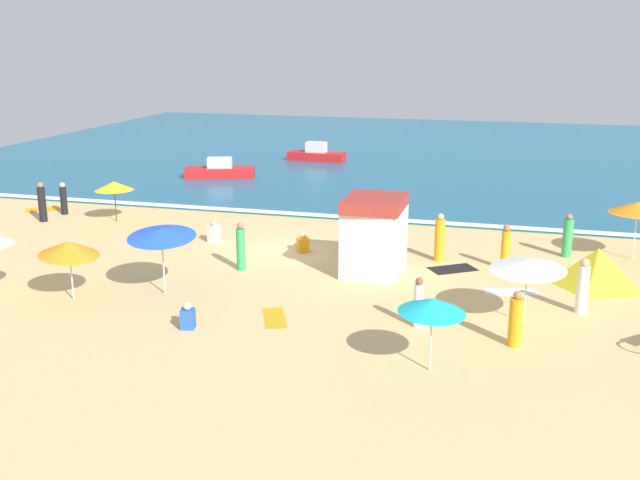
# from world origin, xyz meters

# --- Properties ---
(ground_plane) EXTENTS (60.00, 60.00, 0.00)m
(ground_plane) POSITION_xyz_m (0.00, 0.00, 0.00)
(ground_plane) COLOR #D8B775
(ocean_water) EXTENTS (60.00, 44.00, 0.10)m
(ocean_water) POSITION_xyz_m (0.00, 28.00, 0.05)
(ocean_water) COLOR #196084
(ocean_water) RESTS_ON ground_plane
(wave_breaker_foam) EXTENTS (57.00, 0.70, 0.01)m
(wave_breaker_foam) POSITION_xyz_m (0.00, 6.30, 0.10)
(wave_breaker_foam) COLOR white
(wave_breaker_foam) RESTS_ON ocean_water
(lifeguard_cabana) EXTENTS (2.10, 2.59, 2.85)m
(lifeguard_cabana) POSITION_xyz_m (4.07, -1.57, 1.45)
(lifeguard_cabana) COLOR white
(lifeguard_cabana) RESTS_ON ground_plane
(beach_umbrella_0) EXTENTS (2.98, 2.98, 2.06)m
(beach_umbrella_0) POSITION_xyz_m (9.42, -5.15, 1.83)
(beach_umbrella_0) COLOR silver
(beach_umbrella_0) RESTS_ON ground_plane
(beach_umbrella_1) EXTENTS (2.43, 2.41, 2.10)m
(beach_umbrella_1) POSITION_xyz_m (-4.95, -6.95, 1.76)
(beach_umbrella_1) COLOR silver
(beach_umbrella_1) RESTS_ON ground_plane
(beach_umbrella_3) EXTENTS (2.94, 2.94, 2.29)m
(beach_umbrella_3) POSITION_xyz_m (13.47, 2.85, 2.06)
(beach_umbrella_3) COLOR silver
(beach_umbrella_3) RESTS_ON ground_plane
(beach_umbrella_4) EXTENTS (2.48, 2.48, 2.02)m
(beach_umbrella_4) POSITION_xyz_m (7.09, -9.24, 1.79)
(beach_umbrella_4) COLOR silver
(beach_umbrella_4) RESTS_ON ground_plane
(beach_umbrella_6) EXTENTS (2.66, 2.68, 2.41)m
(beach_umbrella_6) POSITION_xyz_m (-2.30, -5.61, 2.12)
(beach_umbrella_6) COLOR silver
(beach_umbrella_6) RESTS_ON ground_plane
(beach_umbrella_7) EXTENTS (2.55, 2.55, 1.92)m
(beach_umbrella_7) POSITION_xyz_m (-9.13, 2.99, 1.69)
(beach_umbrella_7) COLOR #4C3823
(beach_umbrella_7) RESTS_ON ground_plane
(beach_tent) EXTENTS (2.71, 2.41, 1.46)m
(beach_tent) POSITION_xyz_m (11.78, -1.31, 0.73)
(beach_tent) COLOR yellow
(beach_tent) RESTS_ON ground_plane
(beachgoer_0) EXTENTS (0.49, 0.49, 1.87)m
(beachgoer_0) POSITION_xyz_m (-12.43, 2.08, 0.89)
(beachgoer_0) COLOR black
(beachgoer_0) RESTS_ON ground_plane
(beachgoer_2) EXTENTS (0.44, 0.44, 1.73)m
(beachgoer_2) POSITION_xyz_m (10.99, 2.52, 0.80)
(beachgoer_2) COLOR green
(beachgoer_2) RESTS_ON ground_plane
(beachgoer_3) EXTENTS (0.46, 0.46, 1.70)m
(beachgoer_3) POSITION_xyz_m (8.69, 0.25, 0.82)
(beachgoer_3) COLOR orange
(beachgoer_3) RESTS_ON ground_plane
(beachgoer_4) EXTENTS (0.43, 0.43, 1.58)m
(beachgoer_4) POSITION_xyz_m (-12.33, 3.63, 0.76)
(beachgoer_4) COLOR black
(beachgoer_4) RESTS_ON ground_plane
(beachgoer_5) EXTENTS (0.39, 0.39, 1.55)m
(beachgoer_5) POSITION_xyz_m (6.37, -6.34, 0.74)
(beachgoer_5) COLOR white
(beachgoer_5) RESTS_ON ground_plane
(beachgoer_6) EXTENTS (0.53, 0.53, 1.89)m
(beachgoer_6) POSITION_xyz_m (6.21, 0.62, 0.88)
(beachgoer_6) COLOR orange
(beachgoer_6) RESTS_ON ground_plane
(beachgoer_7) EXTENTS (0.42, 0.42, 1.80)m
(beachgoer_7) POSITION_xyz_m (-0.77, -2.45, 0.85)
(beachgoer_7) COLOR green
(beachgoer_7) RESTS_ON ground_plane
(beachgoer_8) EXTENTS (0.38, 0.38, 1.78)m
(beachgoer_8) POSITION_xyz_m (11.15, -3.80, 0.84)
(beachgoer_8) COLOR white
(beachgoer_8) RESTS_ON ground_plane
(beachgoer_9) EXTENTS (0.59, 0.59, 0.81)m
(beachgoer_9) POSITION_xyz_m (0.78, 0.39, 0.33)
(beachgoer_9) COLOR orange
(beachgoer_9) RESTS_ON ground_plane
(beachgoer_10) EXTENTS (0.53, 0.53, 0.95)m
(beachgoer_10) POSITION_xyz_m (-3.26, 0.83, 0.41)
(beachgoer_10) COLOR white
(beachgoer_10) RESTS_ON ground_plane
(beachgoer_11) EXTENTS (0.40, 0.40, 1.62)m
(beachgoer_11) POSITION_xyz_m (9.18, -7.02, 0.75)
(beachgoer_11) COLOR orange
(beachgoer_11) RESTS_ON ground_plane
(beachgoer_12) EXTENTS (0.49, 0.49, 0.82)m
(beachgoer_12) POSITION_xyz_m (-0.21, -8.26, 0.35)
(beachgoer_12) COLOR blue
(beachgoer_12) RESTS_ON ground_plane
(beach_towel_0) EXTENTS (1.91, 1.11, 0.01)m
(beach_towel_0) POSITION_xyz_m (8.99, -2.40, 0.01)
(beach_towel_0) COLOR white
(beach_towel_0) RESTS_ON ground_plane
(beach_towel_1) EXTENTS (1.28, 1.90, 0.01)m
(beach_towel_1) POSITION_xyz_m (2.01, -6.81, 0.01)
(beach_towel_1) COLOR orange
(beach_towel_1) RESTS_ON ground_plane
(beach_towel_3) EXTENTS (1.97, 1.78, 0.01)m
(beach_towel_3) POSITION_xyz_m (6.84, -0.32, 0.01)
(beach_towel_3) COLOR black
(beach_towel_3) RESTS_ON ground_plane
(beach_towel_4) EXTENTS (1.97, 1.72, 0.01)m
(beach_towel_4) POSITION_xyz_m (-13.91, 4.17, 0.01)
(beach_towel_4) COLOR orange
(beach_towel_4) RESTS_ON ground_plane
(small_boat_0) EXTENTS (3.98, 1.42, 1.30)m
(small_boat_0) POSITION_xyz_m (-4.63, 21.80, 0.53)
(small_boat_0) COLOR red
(small_boat_0) RESTS_ON ocean_water
(small_boat_1) EXTENTS (4.39, 2.56, 1.21)m
(small_boat_1) POSITION_xyz_m (-8.61, 14.27, 0.51)
(small_boat_1) COLOR red
(small_boat_1) RESTS_ON ocean_water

